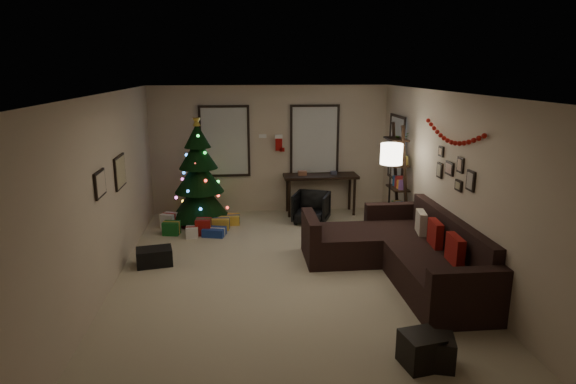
{
  "coord_description": "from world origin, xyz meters",
  "views": [
    {
      "loc": [
        -0.63,
        -6.82,
        3.03
      ],
      "look_at": [
        0.1,
        0.6,
        1.15
      ],
      "focal_mm": 30.61,
      "sensor_mm": 36.0,
      "label": 1
    }
  ],
  "objects_px": {
    "desk": "(321,179)",
    "bookshelf": "(399,181)",
    "christmas_tree": "(199,179)",
    "sofa": "(404,253)",
    "desk_chair": "(311,208)"
  },
  "relations": [
    {
      "from": "sofa",
      "to": "desk_chair",
      "type": "relative_size",
      "value": 4.93
    },
    {
      "from": "sofa",
      "to": "bookshelf",
      "type": "height_order",
      "value": "bookshelf"
    },
    {
      "from": "desk",
      "to": "bookshelf",
      "type": "relative_size",
      "value": 0.76
    },
    {
      "from": "sofa",
      "to": "desk_chair",
      "type": "height_order",
      "value": "sofa"
    },
    {
      "from": "christmas_tree",
      "to": "sofa",
      "type": "distance_m",
      "value": 4.35
    },
    {
      "from": "sofa",
      "to": "bookshelf",
      "type": "xyz_separation_m",
      "value": [
        0.5,
        1.88,
        0.69
      ]
    },
    {
      "from": "christmas_tree",
      "to": "sofa",
      "type": "xyz_separation_m",
      "value": [
        3.25,
        -2.83,
        -0.6
      ]
    },
    {
      "from": "desk",
      "to": "bookshelf",
      "type": "height_order",
      "value": "bookshelf"
    },
    {
      "from": "desk",
      "to": "desk_chair",
      "type": "relative_size",
      "value": 2.48
    },
    {
      "from": "desk",
      "to": "desk_chair",
      "type": "bearing_deg",
      "value": -113.93
    },
    {
      "from": "sofa",
      "to": "desk_chair",
      "type": "xyz_separation_m",
      "value": [
        -1.03,
        2.62,
        0.01
      ]
    },
    {
      "from": "desk_chair",
      "to": "bookshelf",
      "type": "bearing_deg",
      "value": -4.45
    },
    {
      "from": "christmas_tree",
      "to": "sofa",
      "type": "relative_size",
      "value": 0.7
    },
    {
      "from": "christmas_tree",
      "to": "bookshelf",
      "type": "distance_m",
      "value": 3.87
    },
    {
      "from": "christmas_tree",
      "to": "desk_chair",
      "type": "xyz_separation_m",
      "value": [
        2.22,
        -0.21,
        -0.59
      ]
    }
  ]
}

